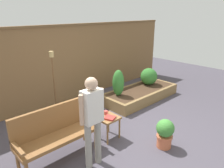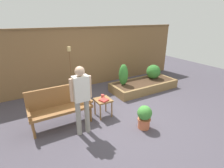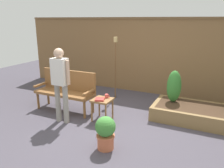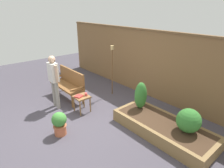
# 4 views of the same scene
# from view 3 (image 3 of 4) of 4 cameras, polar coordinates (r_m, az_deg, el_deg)

# --- Properties ---
(ground_plane) EXTENTS (14.00, 14.00, 0.00)m
(ground_plane) POSITION_cam_3_polar(r_m,az_deg,el_deg) (4.59, 0.05, -11.23)
(ground_plane) COLOR #47424C
(fence_back) EXTENTS (8.40, 0.14, 2.16)m
(fence_back) POSITION_cam_3_polar(r_m,az_deg,el_deg) (6.60, 9.91, 6.95)
(fence_back) COLOR brown
(fence_back) RESTS_ON ground_plane
(garden_bench) EXTENTS (1.44, 0.48, 0.94)m
(garden_bench) POSITION_cam_3_polar(r_m,az_deg,el_deg) (5.47, -11.35, -0.86)
(garden_bench) COLOR brown
(garden_bench) RESTS_ON ground_plane
(side_table) EXTENTS (0.40, 0.40, 0.48)m
(side_table) POSITION_cam_3_polar(r_m,az_deg,el_deg) (4.82, -2.46, -4.74)
(side_table) COLOR olive
(side_table) RESTS_ON ground_plane
(cup_on_table) EXTENTS (0.11, 0.08, 0.08)m
(cup_on_table) POSITION_cam_3_polar(r_m,az_deg,el_deg) (4.85, -1.32, -3.03)
(cup_on_table) COLOR #CC4C47
(cup_on_table) RESTS_ON side_table
(book_on_table) EXTENTS (0.25, 0.25, 0.03)m
(book_on_table) POSITION_cam_3_polar(r_m,az_deg,el_deg) (4.73, -3.10, -3.86)
(book_on_table) COLOR #B2332D
(book_on_table) RESTS_ON side_table
(potted_boxwood) EXTENTS (0.34, 0.34, 0.57)m
(potted_boxwood) POSITION_cam_3_polar(r_m,az_deg,el_deg) (3.82, -1.65, -11.87)
(potted_boxwood) COLOR #C66642
(potted_boxwood) RESTS_ON ground_plane
(raised_planter_bed) EXTENTS (2.40, 1.00, 0.30)m
(raised_planter_bed) POSITION_cam_3_polar(r_m,az_deg,el_deg) (5.23, 23.61, -7.35)
(raised_planter_bed) COLOR olive
(raised_planter_bed) RESTS_ON ground_plane
(shrub_near_bench) EXTENTS (0.31, 0.31, 0.72)m
(shrub_near_bench) POSITION_cam_3_polar(r_m,az_deg,el_deg) (5.23, 15.32, -0.58)
(shrub_near_bench) COLOR brown
(shrub_near_bench) RESTS_ON raised_planter_bed
(tiki_torch) EXTENTS (0.10, 0.10, 1.66)m
(tiki_torch) POSITION_cam_3_polar(r_m,az_deg,el_deg) (6.02, 0.86, 6.81)
(tiki_torch) COLOR brown
(tiki_torch) RESTS_ON ground_plane
(person_by_bench) EXTENTS (0.47, 0.20, 1.56)m
(person_by_bench) POSITION_cam_3_polar(r_m,az_deg,el_deg) (4.70, -12.87, 1.19)
(person_by_bench) COLOR gray
(person_by_bench) RESTS_ON ground_plane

